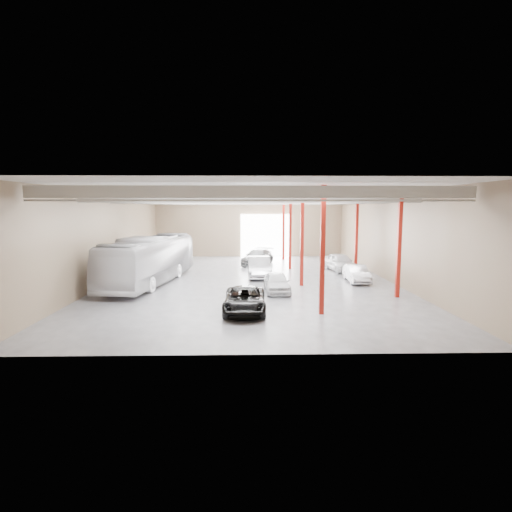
{
  "coord_description": "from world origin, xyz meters",
  "views": [
    {
      "loc": [
        -0.27,
        -31.26,
        5.83
      ],
      "look_at": [
        0.41,
        -1.7,
        2.2
      ],
      "focal_mm": 28.0,
      "sensor_mm": 36.0,
      "label": 1
    }
  ],
  "objects_px": {
    "coach_bus": "(150,260)",
    "car_row_a": "(277,282)",
    "black_sedan": "(245,300)",
    "car_row_b": "(259,267)",
    "car_row_c": "(258,257)",
    "car_right_near": "(357,274)",
    "car_right_far": "(340,262)"
  },
  "relations": [
    {
      "from": "car_right_near",
      "to": "car_right_far",
      "type": "relative_size",
      "value": 0.87
    },
    {
      "from": "black_sedan",
      "to": "coach_bus",
      "type": "bearing_deg",
      "value": 130.69
    },
    {
      "from": "coach_bus",
      "to": "car_row_a",
      "type": "xyz_separation_m",
      "value": [
        9.47,
        -3.59,
        -1.12
      ]
    },
    {
      "from": "car_row_a",
      "to": "car_right_near",
      "type": "bearing_deg",
      "value": 26.67
    },
    {
      "from": "car_row_a",
      "to": "coach_bus",
      "type": "bearing_deg",
      "value": 157.08
    },
    {
      "from": "car_row_b",
      "to": "car_right_far",
      "type": "xyz_separation_m",
      "value": [
        7.56,
        3.1,
        -0.05
      ]
    },
    {
      "from": "black_sedan",
      "to": "car_row_b",
      "type": "distance_m",
      "value": 11.29
    },
    {
      "from": "car_row_c",
      "to": "car_right_near",
      "type": "xyz_separation_m",
      "value": [
        7.47,
        -9.72,
        -0.11
      ]
    },
    {
      "from": "coach_bus",
      "to": "black_sedan",
      "type": "height_order",
      "value": "coach_bus"
    },
    {
      "from": "black_sedan",
      "to": "car_row_c",
      "type": "bearing_deg",
      "value": 87.19
    },
    {
      "from": "coach_bus",
      "to": "car_row_a",
      "type": "distance_m",
      "value": 10.19
    },
    {
      "from": "coach_bus",
      "to": "car_row_c",
      "type": "distance_m",
      "value": 12.98
    },
    {
      "from": "car_row_a",
      "to": "car_right_far",
      "type": "relative_size",
      "value": 0.86
    },
    {
      "from": "black_sedan",
      "to": "car_row_b",
      "type": "height_order",
      "value": "car_row_b"
    },
    {
      "from": "black_sedan",
      "to": "car_row_b",
      "type": "xyz_separation_m",
      "value": [
        1.15,
        11.23,
        0.16
      ]
    },
    {
      "from": "coach_bus",
      "to": "car_row_c",
      "type": "relative_size",
      "value": 2.43
    },
    {
      "from": "car_row_a",
      "to": "car_row_b",
      "type": "bearing_deg",
      "value": 97.51
    },
    {
      "from": "car_right_far",
      "to": "black_sedan",
      "type": "bearing_deg",
      "value": -129.57
    },
    {
      "from": "black_sedan",
      "to": "car_right_far",
      "type": "relative_size",
      "value": 1.05
    },
    {
      "from": "car_right_near",
      "to": "car_row_c",
      "type": "bearing_deg",
      "value": 129.39
    },
    {
      "from": "car_right_far",
      "to": "car_row_c",
      "type": "bearing_deg",
      "value": 142.44
    },
    {
      "from": "coach_bus",
      "to": "car_row_a",
      "type": "relative_size",
      "value": 3.21
    },
    {
      "from": "car_row_a",
      "to": "car_row_b",
      "type": "xyz_separation_m",
      "value": [
        -1.03,
        6.03,
        0.15
      ]
    },
    {
      "from": "black_sedan",
      "to": "car_row_a",
      "type": "relative_size",
      "value": 1.22
    },
    {
      "from": "car_right_near",
      "to": "black_sedan",
      "type": "bearing_deg",
      "value": -132.87
    },
    {
      "from": "car_row_a",
      "to": "car_row_b",
      "type": "height_order",
      "value": "car_row_b"
    },
    {
      "from": "car_row_c",
      "to": "car_right_far",
      "type": "height_order",
      "value": "car_right_far"
    },
    {
      "from": "car_row_b",
      "to": "car_right_far",
      "type": "height_order",
      "value": "car_row_b"
    },
    {
      "from": "car_row_a",
      "to": "car_right_far",
      "type": "height_order",
      "value": "car_right_far"
    },
    {
      "from": "car_right_near",
      "to": "car_right_far",
      "type": "height_order",
      "value": "car_right_far"
    },
    {
      "from": "black_sedan",
      "to": "car_right_near",
      "type": "bearing_deg",
      "value": 46.3
    },
    {
      "from": "coach_bus",
      "to": "car_row_a",
      "type": "bearing_deg",
      "value": -12.68
    }
  ]
}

